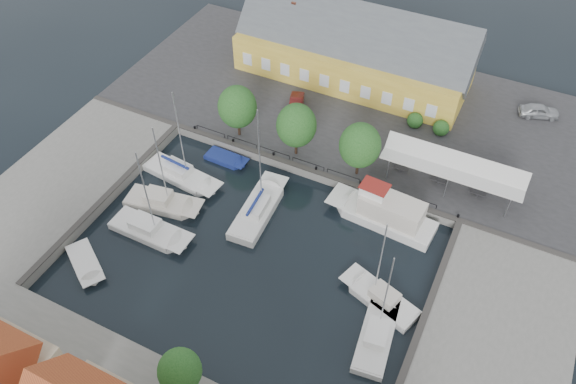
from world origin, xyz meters
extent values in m
plane|color=black|center=(0.00, 0.00, 0.00)|extent=(140.00, 140.00, 0.00)
cube|color=#2D2D30|center=(0.00, 23.00, 0.50)|extent=(56.00, 26.00, 1.00)
cube|color=slate|center=(-22.00, -2.00, 0.50)|extent=(12.00, 24.00, 1.00)
cube|color=slate|center=(22.00, -2.00, 0.50)|extent=(12.00, 24.00, 1.00)
cube|color=#383533|center=(0.00, 10.30, 1.06)|extent=(56.00, 0.60, 0.12)
cube|color=#383533|center=(-16.30, -2.00, 1.06)|extent=(0.60, 24.00, 0.12)
cube|color=#383533|center=(16.30, -2.00, 1.06)|extent=(0.60, 24.00, 0.12)
cylinder|color=black|center=(-14.00, 10.60, 1.20)|extent=(0.24, 0.24, 0.40)
cylinder|color=black|center=(-9.00, 10.60, 1.20)|extent=(0.24, 0.24, 0.40)
cylinder|color=black|center=(-4.00, 10.60, 1.20)|extent=(0.24, 0.24, 0.40)
cylinder|color=black|center=(1.00, 10.60, 1.20)|extent=(0.24, 0.24, 0.40)
cylinder|color=black|center=(6.00, 10.60, 1.20)|extent=(0.24, 0.24, 0.40)
cylinder|color=black|center=(11.00, 10.60, 1.20)|extent=(0.24, 0.24, 0.40)
cylinder|color=black|center=(16.00, 10.60, 1.20)|extent=(0.24, 0.24, 0.40)
cube|color=gold|center=(-2.00, 28.00, 3.25)|extent=(28.00, 10.00, 4.50)
cube|color=#474C51|center=(-2.00, 28.00, 6.75)|extent=(28.56, 7.60, 7.60)
cube|color=gold|center=(-12.00, 34.00, 2.75)|extent=(6.00, 6.00, 3.50)
cube|color=brown|center=(-10.00, 28.00, 8.60)|extent=(0.60, 0.60, 1.20)
cube|color=silver|center=(14.00, 14.50, 3.70)|extent=(14.00, 4.00, 0.25)
cylinder|color=silver|center=(8.00, 12.70, 2.35)|extent=(0.10, 0.10, 2.70)
cylinder|color=silver|center=(8.00, 16.30, 2.35)|extent=(0.10, 0.10, 2.70)
cylinder|color=silver|center=(14.00, 12.70, 2.35)|extent=(0.10, 0.10, 2.70)
cylinder|color=silver|center=(14.00, 16.30, 2.35)|extent=(0.10, 0.10, 2.70)
cylinder|color=silver|center=(20.00, 12.70, 2.35)|extent=(0.10, 0.10, 2.70)
cylinder|color=silver|center=(20.00, 16.30, 2.35)|extent=(0.10, 0.10, 2.70)
cylinder|color=black|center=(-9.00, 12.00, 2.05)|extent=(0.30, 0.30, 2.10)
ellipsoid|color=#1B4B1A|center=(-9.00, 12.00, 4.88)|extent=(4.20, 4.20, 4.83)
cylinder|color=black|center=(-2.00, 12.00, 2.05)|extent=(0.30, 0.30, 2.10)
ellipsoid|color=#1B4B1A|center=(-2.00, 12.00, 4.88)|extent=(4.20, 4.20, 4.83)
cylinder|color=black|center=(5.00, 12.00, 2.05)|extent=(0.30, 0.30, 2.10)
ellipsoid|color=#1B4B1A|center=(5.00, 12.00, 4.88)|extent=(4.20, 4.20, 4.83)
imported|color=#B4B8BC|center=(20.29, 30.12, 1.77)|extent=(4.84, 3.17, 1.53)
imported|color=#5A1614|center=(-5.31, 18.90, 1.72)|extent=(2.88, 4.63, 1.44)
cube|color=white|center=(-1.98, 2.84, 0.15)|extent=(3.35, 7.70, 1.50)
cube|color=white|center=(-2.05, 3.78, 0.94)|extent=(3.35, 9.20, 0.08)
cube|color=white|center=(-2.00, 3.03, 1.40)|extent=(2.13, 3.14, 0.90)
cylinder|color=silver|center=(-2.09, 4.34, 6.54)|extent=(0.12, 0.12, 11.28)
cube|color=navy|center=(-1.98, 2.84, 2.15)|extent=(0.49, 3.77, 0.22)
cube|color=white|center=(10.11, 7.87, 0.10)|extent=(9.04, 3.95, 1.80)
cube|color=white|center=(9.01, 7.95, 1.04)|extent=(10.79, 3.94, 0.08)
cube|color=silver|center=(10.11, 7.87, 2.10)|extent=(6.25, 3.25, 2.20)
cube|color=white|center=(8.13, 8.01, 3.50)|extent=(2.55, 1.99, 1.20)
cube|color=maroon|center=(8.13, 8.01, 4.15)|extent=(2.78, 2.11, 0.10)
cube|color=white|center=(12.79, -1.08, 0.05)|extent=(6.42, 4.23, 1.30)
cube|color=white|center=(12.09, -0.84, 0.74)|extent=(7.52, 4.51, 0.08)
cube|color=silver|center=(12.65, -1.03, 1.20)|extent=(2.79, 2.35, 0.90)
cylinder|color=silver|center=(11.66, -0.70, 5.16)|extent=(0.12, 0.12, 8.91)
cube|color=white|center=(13.33, -4.89, 0.05)|extent=(3.33, 6.73, 1.30)
cube|color=white|center=(13.23, -4.09, 0.74)|extent=(3.38, 8.01, 0.08)
cube|color=white|center=(13.31, -4.73, 1.20)|extent=(2.05, 2.78, 0.90)
cylinder|color=silver|center=(13.17, -3.61, 5.22)|extent=(0.12, 0.12, 9.04)
cube|color=white|center=(-12.22, 4.25, 0.05)|extent=(7.57, 3.44, 1.30)
cube|color=white|center=(-11.31, 4.15, 0.74)|extent=(9.01, 3.50, 0.08)
cube|color=white|center=(-12.03, 4.23, 1.20)|extent=(3.11, 2.11, 0.90)
cylinder|color=silver|center=(-10.76, 4.08, 6.04)|extent=(0.12, 0.12, 10.67)
cube|color=navy|center=(-12.22, 4.25, 1.95)|extent=(3.66, 0.63, 0.22)
cube|color=silver|center=(-11.65, -0.02, 0.05)|extent=(6.76, 3.76, 1.30)
cube|color=silver|center=(-10.86, 0.11, 0.74)|extent=(8.01, 3.86, 0.08)
cube|color=silver|center=(-11.49, 0.01, 1.20)|extent=(2.83, 2.27, 0.90)
cylinder|color=silver|center=(-10.38, 0.19, 5.50)|extent=(0.12, 0.12, 9.60)
cube|color=white|center=(-10.65, -3.51, 0.05)|extent=(6.85, 2.83, 1.30)
cube|color=white|center=(-9.80, -3.52, 0.74)|extent=(8.22, 2.74, 0.08)
cube|color=white|center=(-10.48, -3.51, 1.20)|extent=(2.75, 1.91, 0.90)
cylinder|color=silver|center=(-9.29, -3.52, 5.77)|extent=(0.12, 0.12, 10.14)
cube|color=white|center=(-13.52, -9.02, 0.05)|extent=(4.96, 4.21, 0.90)
cube|color=white|center=(-13.04, -9.32, 0.54)|extent=(5.68, 4.62, 0.08)
cube|color=navy|center=(-9.16, 8.64, 0.05)|extent=(3.95, 2.06, 0.80)
cube|color=navy|center=(-8.68, 8.62, 0.49)|extent=(4.73, 2.00, 0.08)
camera|label=1|loc=(17.08, -28.62, 41.76)|focal=35.00mm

